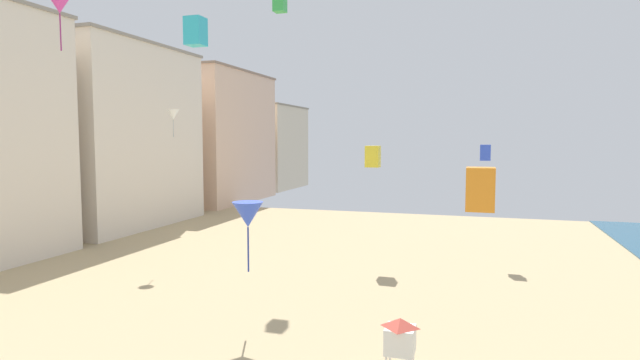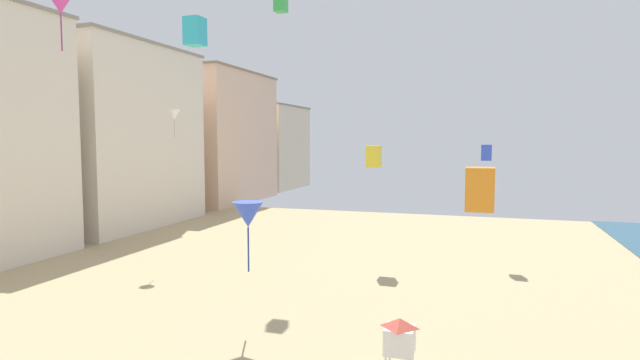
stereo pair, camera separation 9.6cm
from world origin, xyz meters
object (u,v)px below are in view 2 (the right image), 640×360
object	(u,v)px
kite_green_box	(281,3)
kite_cyan_box	(195,32)
kite_white_delta	(174,115)
kite_blue_delta	(248,215)
kite_magenta_delta	(60,3)
lifeguard_stand	(400,336)
kite_blue_box	(486,153)
kite_orange_box	(480,189)
kite_yellow_box	(374,157)

from	to	relation	value
kite_green_box	kite_cyan_box	bearing A→B (deg)	-75.58
kite_white_delta	kite_blue_delta	size ratio (longest dim) A/B	0.62
kite_cyan_box	kite_blue_delta	xyz separation A→B (m)	(-1.67, 7.37, -7.33)
kite_magenta_delta	lifeguard_stand	bearing A→B (deg)	-11.18
kite_green_box	kite_white_delta	xyz separation A→B (m)	(-8.34, -1.79, -8.37)
kite_green_box	kite_blue_delta	world-z (taller)	kite_green_box
kite_magenta_delta	kite_blue_box	bearing A→B (deg)	40.91
lifeguard_stand	kite_blue_delta	size ratio (longest dim) A/B	0.73
kite_orange_box	kite_white_delta	xyz separation A→B (m)	(-23.10, 16.71, 3.65)
kite_cyan_box	kite_orange_box	world-z (taller)	kite_cyan_box
kite_cyan_box	kite_yellow_box	world-z (taller)	kite_cyan_box
kite_cyan_box	kite_blue_delta	world-z (taller)	kite_cyan_box
lifeguard_stand	kite_magenta_delta	bearing A→B (deg)	146.93
kite_cyan_box	kite_white_delta	bearing A→B (deg)	125.25
kite_yellow_box	kite_blue_delta	bearing A→B (deg)	-101.35
kite_green_box	kite_yellow_box	bearing A→B (deg)	12.11
lifeguard_stand	kite_blue_delta	xyz separation A→B (m)	(-8.15, 3.87, 3.76)
kite_orange_box	kite_blue_box	distance (m)	23.74
lifeguard_stand	kite_white_delta	size ratio (longest dim) A/B	1.18
lifeguard_stand	kite_green_box	world-z (taller)	kite_green_box
kite_yellow_box	kite_blue_delta	xyz separation A→B (m)	(-3.11, -15.50, -2.42)
kite_magenta_delta	kite_orange_box	bearing A→B (deg)	-11.39
lifeguard_stand	kite_blue_box	world-z (taller)	kite_blue_box
kite_green_box	kite_orange_box	xyz separation A→B (m)	(14.76, -18.51, -12.02)
lifeguard_stand	kite_white_delta	bearing A→B (deg)	119.75
kite_cyan_box	kite_white_delta	size ratio (longest dim) A/B	0.43
kite_orange_box	kite_magenta_delta	xyz separation A→B (m)	(-21.92, 4.42, 9.06)
kite_yellow_box	kite_blue_delta	world-z (taller)	kite_yellow_box
kite_green_box	kite_cyan_box	xyz separation A→B (m)	(5.50, -21.38, -6.70)
lifeguard_stand	kite_white_delta	xyz separation A→B (m)	(-20.32, 16.08, 9.42)
kite_orange_box	kite_blue_box	size ratio (longest dim) A/B	1.20
kite_cyan_box	kite_white_delta	xyz separation A→B (m)	(-13.84, 19.58, -1.67)
kite_yellow_box	kite_blue_delta	distance (m)	15.99
kite_cyan_box	kite_orange_box	xyz separation A→B (m)	(9.26, 2.87, -5.32)
kite_blue_delta	kite_white_delta	bearing A→B (deg)	134.90
lifeguard_stand	kite_orange_box	distance (m)	6.44
kite_cyan_box	kite_blue_box	world-z (taller)	kite_cyan_box
kite_cyan_box	kite_blue_box	distance (m)	28.67
kite_blue_delta	kite_orange_box	bearing A→B (deg)	-22.38
kite_white_delta	kite_magenta_delta	world-z (taller)	kite_magenta_delta
kite_cyan_box	kite_yellow_box	xyz separation A→B (m)	(1.44, 22.86, -4.92)
kite_yellow_box	kite_white_delta	xyz separation A→B (m)	(-15.28, -3.28, 3.25)
kite_green_box	kite_magenta_delta	distance (m)	16.08
kite_yellow_box	kite_magenta_delta	distance (m)	22.72
kite_green_box	kite_orange_box	world-z (taller)	kite_green_box
kite_yellow_box	kite_blue_delta	size ratio (longest dim) A/B	0.47
kite_orange_box	kite_magenta_delta	world-z (taller)	kite_magenta_delta
kite_blue_box	kite_blue_delta	size ratio (longest dim) A/B	0.36
kite_green_box	kite_white_delta	bearing A→B (deg)	-167.88
lifeguard_stand	kite_green_box	distance (m)	27.92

